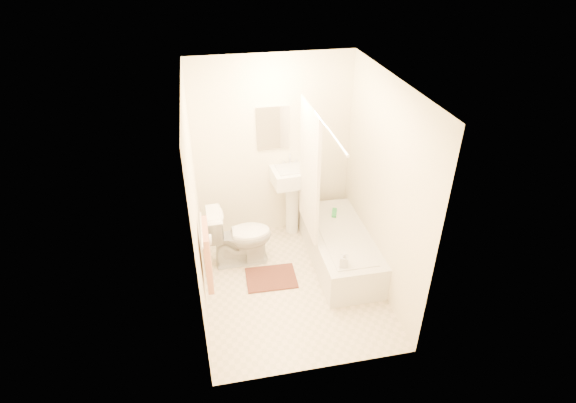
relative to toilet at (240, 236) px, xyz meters
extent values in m
plane|color=beige|center=(0.53, -0.57, -0.38)|extent=(2.40, 2.40, 0.00)
plane|color=white|center=(0.53, -0.57, 2.02)|extent=(2.40, 2.40, 0.00)
cube|color=beige|center=(0.53, 0.63, 0.82)|extent=(2.00, 0.02, 2.40)
cube|color=beige|center=(-0.47, -0.57, 0.82)|extent=(0.02, 2.40, 2.40)
cube|color=beige|center=(1.53, -0.57, 0.82)|extent=(0.02, 2.40, 2.40)
cube|color=white|center=(0.53, 0.61, 1.12)|extent=(0.40, 0.03, 0.55)
cylinder|color=silver|center=(0.83, -0.47, 1.62)|extent=(0.03, 1.70, 0.03)
cube|color=silver|center=(0.83, -0.07, 0.84)|extent=(0.04, 0.80, 1.55)
cylinder|color=silver|center=(-0.43, -0.82, 0.72)|extent=(0.02, 0.60, 0.02)
cube|color=#CC7266|center=(-0.40, -0.82, 0.40)|extent=(0.06, 0.45, 0.66)
cylinder|color=white|center=(-0.40, -0.45, 0.32)|extent=(0.11, 0.12, 0.12)
imported|color=white|center=(0.00, 0.00, 0.00)|extent=(0.79, 0.45, 0.76)
cube|color=#4E201B|center=(0.31, -0.41, -0.37)|extent=(0.61, 0.46, 0.02)
imported|color=white|center=(1.04, -0.86, 0.15)|extent=(0.11, 0.11, 0.20)
cube|color=green|center=(1.24, 0.16, 0.08)|extent=(0.12, 0.20, 0.04)
camera|label=1|loc=(-0.31, -4.48, 3.23)|focal=28.00mm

